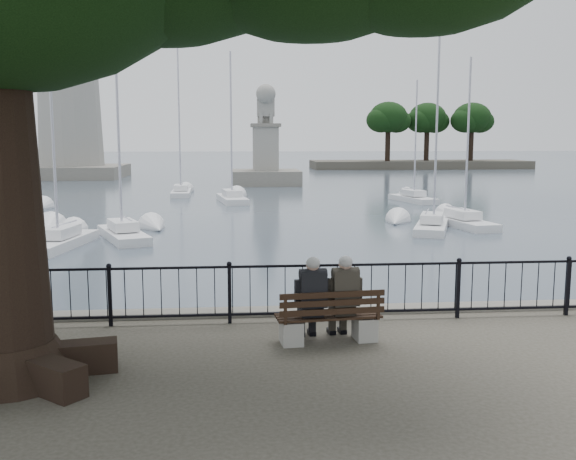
{
  "coord_description": "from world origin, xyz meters",
  "views": [
    {
      "loc": [
        -0.91,
        -8.2,
        3.13
      ],
      "look_at": [
        0.0,
        2.5,
        1.6
      ],
      "focal_mm": 40.0,
      "sensor_mm": 36.0,
      "label": 1
    }
  ],
  "objects": [
    {
      "name": "harbor",
      "position": [
        0.0,
        3.0,
        -0.5
      ],
      "size": [
        260.0,
        260.0,
        1.2
      ],
      "color": "slate",
      "rests_on": "ground"
    },
    {
      "name": "railing",
      "position": [
        0.0,
        2.5,
        0.56
      ],
      "size": [
        22.06,
        0.06,
        1.0
      ],
      "color": "black",
      "rests_on": "ground"
    },
    {
      "name": "bench",
      "position": [
        0.54,
        1.32,
        0.3
      ],
      "size": [
        1.67,
        0.65,
        0.86
      ],
      "color": "gray",
      "rests_on": "ground"
    },
    {
      "name": "person_left",
      "position": [
        0.26,
        1.39,
        0.63
      ],
      "size": [
        0.42,
        0.7,
        1.36
      ],
      "color": "black",
      "rests_on": "ground"
    },
    {
      "name": "person_right",
      "position": [
        0.77,
        1.44,
        0.63
      ],
      "size": [
        0.42,
        0.7,
        1.36
      ],
      "color": "black",
      "rests_on": "ground"
    },
    {
      "name": "lighthouse",
      "position": [
        -18.0,
        62.0,
        12.66
      ],
      "size": [
        10.61,
        10.61,
        32.27
      ],
      "color": "slate",
      "rests_on": "ground"
    },
    {
      "name": "lion_monument",
      "position": [
        2.0,
        49.93,
        1.26
      ],
      "size": [
        6.1,
        6.1,
        8.97
      ],
      "color": "slate",
      "rests_on": "ground"
    },
    {
      "name": "sailboat_a",
      "position": [
        -9.41,
        17.37,
        -0.71
      ],
      "size": [
        2.0,
        5.63,
        9.46
      ],
      "color": "white",
      "rests_on": "ground"
    },
    {
      "name": "sailboat_b",
      "position": [
        -5.49,
        18.49,
        -0.69
      ],
      "size": [
        2.91,
        4.85,
        9.66
      ],
      "color": "white",
      "rests_on": "ground"
    },
    {
      "name": "sailboat_c",
      "position": [
        7.99,
        19.79,
        -0.68
      ],
      "size": [
        2.84,
        4.77,
        9.81
      ],
      "color": "white",
      "rests_on": "ground"
    },
    {
      "name": "sailboat_d",
      "position": [
        9.9,
        21.12,
        -0.73
      ],
      "size": [
        2.03,
        4.85,
        7.97
      ],
      "color": "white",
      "rests_on": "ground"
    },
    {
      "name": "sailboat_e",
      "position": [
        -12.5,
        27.5,
        -0.65
      ],
      "size": [
        1.77,
        4.89,
        11.19
      ],
      "color": "white",
      "rests_on": "ground"
    },
    {
      "name": "sailboat_f",
      "position": [
        -1.02,
        33.92,
        -0.7
      ],
      "size": [
        2.2,
        5.33,
        9.81
      ],
      "color": "white",
      "rests_on": "ground"
    },
    {
      "name": "sailboat_g",
      "position": [
        10.88,
        33.09,
        -0.73
      ],
      "size": [
        2.31,
        4.76,
        8.01
      ],
      "color": "white",
      "rests_on": "ground"
    },
    {
      "name": "sailboat_h",
      "position": [
        -4.74,
        39.09,
        -0.63
      ],
      "size": [
        1.5,
        4.84,
        12.03
      ],
      "color": "white",
      "rests_on": "ground"
    },
    {
      "name": "sailboat_i",
      "position": [
        -7.57,
        16.71,
        -0.7
      ],
      "size": [
        2.05,
        4.89,
        9.26
      ],
      "color": "white",
      "rests_on": "ground"
    },
    {
      "name": "far_shore",
      "position": [
        25.54,
        79.46,
        3.0
      ],
      "size": [
        30.0,
        8.6,
        9.18
      ],
      "color": "#3B372E",
      "rests_on": "ground"
    }
  ]
}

